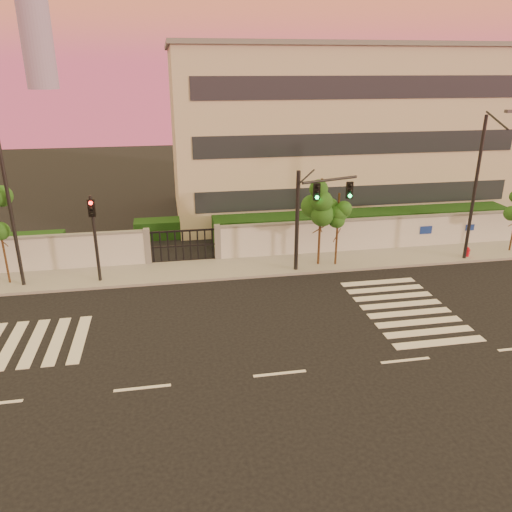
{
  "coord_description": "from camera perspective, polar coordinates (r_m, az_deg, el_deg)",
  "views": [
    {
      "loc": [
        -3.69,
        -15.37,
        10.65
      ],
      "look_at": [
        0.19,
        6.0,
        2.44
      ],
      "focal_mm": 35.0,
      "sensor_mm": 36.0,
      "label": 1
    }
  ],
  "objects": [
    {
      "name": "street_tree_e",
      "position": [
        27.94,
        9.41,
        4.86
      ],
      "size": [
        1.42,
        1.13,
        4.28
      ],
      "color": "#382314",
      "rests_on": "ground"
    },
    {
      "name": "hedge_row",
      "position": [
        32.04,
        -1.07,
        2.84
      ],
      "size": [
        41.0,
        4.25,
        1.8
      ],
      "color": "#0F3411",
      "rests_on": "ground"
    },
    {
      "name": "streetlight_west",
      "position": [
        27.02,
        -26.47,
        5.41
      ],
      "size": [
        0.5,
        2.01,
        8.36
      ],
      "color": "black",
      "rests_on": "ground"
    },
    {
      "name": "street_tree_d",
      "position": [
        27.69,
        7.47,
        6.08
      ],
      "size": [
        1.62,
        1.29,
        5.08
      ],
      "color": "#382314",
      "rests_on": "ground"
    },
    {
      "name": "ground",
      "position": [
        19.06,
        2.74,
        -13.29
      ],
      "size": [
        120.0,
        120.0,
        0.0
      ],
      "primitive_type": "plane",
      "color": "black",
      "rests_on": "ground"
    },
    {
      "name": "fire_hydrant",
      "position": [
        32.13,
        23.01,
        0.33
      ],
      "size": [
        0.27,
        0.27,
        0.73
      ],
      "rotation": [
        0.0,
        0.0,
        0.02
      ],
      "color": "red",
      "rests_on": "ground"
    },
    {
      "name": "traffic_signal_secondary",
      "position": [
        26.64,
        -18.02,
        2.98
      ],
      "size": [
        0.37,
        0.35,
        4.72
      ],
      "rotation": [
        0.0,
        0.0,
        0.22
      ],
      "color": "black",
      "rests_on": "ground"
    },
    {
      "name": "streetlight_east",
      "position": [
        30.51,
        24.03,
        7.7
      ],
      "size": [
        0.52,
        2.1,
        8.71
      ],
      "color": "black",
      "rests_on": "ground"
    },
    {
      "name": "perimeter_wall",
      "position": [
        29.24,
        -2.26,
        1.57
      ],
      "size": [
        60.0,
        0.36,
        2.2
      ],
      "color": "silver",
      "rests_on": "ground"
    },
    {
      "name": "traffic_signal_main",
      "position": [
        26.93,
        6.24,
        5.37
      ],
      "size": [
        3.52,
        1.2,
        5.66
      ],
      "rotation": [
        0.0,
        0.0,
        0.31
      ],
      "color": "black",
      "rests_on": "ground"
    },
    {
      "name": "institutional_building",
      "position": [
        39.71,
        8.68,
        13.99
      ],
      "size": [
        24.4,
        12.4,
        12.25
      ],
      "color": "beige",
      "rests_on": "ground"
    },
    {
      "name": "sidewalk",
      "position": [
        28.19,
        -2.01,
        -1.34
      ],
      "size": [
        60.0,
        3.0,
        0.15
      ],
      "primitive_type": "cube",
      "color": "gray",
      "rests_on": "ground"
    },
    {
      "name": "road_markings",
      "position": [
        21.99,
        -3.53,
        -8.27
      ],
      "size": [
        57.0,
        7.62,
        0.02
      ],
      "color": "silver",
      "rests_on": "ground"
    }
  ]
}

